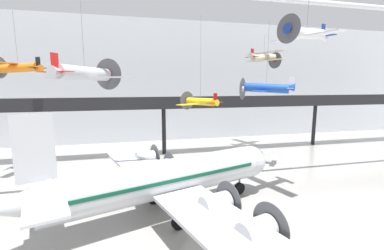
% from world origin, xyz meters
% --- Properties ---
extents(ground_plane, '(260.00, 260.00, 0.00)m').
position_xyz_m(ground_plane, '(0.00, 0.00, 0.00)').
color(ground_plane, '#9E9B96').
extents(hangar_back_wall, '(140.00, 3.00, 25.21)m').
position_xyz_m(hangar_back_wall, '(0.00, 36.14, 12.61)').
color(hangar_back_wall, silver).
rests_on(hangar_back_wall, ground).
extents(mezzanine_walkway, '(110.00, 3.20, 10.05)m').
position_xyz_m(mezzanine_walkway, '(0.00, 23.02, 8.39)').
color(mezzanine_walkway, black).
rests_on(mezzanine_walkway, ground).
extents(airliner_silver_main, '(24.83, 28.90, 10.03)m').
position_xyz_m(airliner_silver_main, '(-3.01, 2.23, 3.52)').
color(airliner_silver_main, silver).
rests_on(airliner_silver_main, ground).
extents(suspended_plane_yellow_lowwing, '(6.66, 6.00, 12.17)m').
position_xyz_m(suspended_plane_yellow_lowwing, '(3.52, 12.77, 9.76)').
color(suspended_plane_yellow_lowwing, yellow).
extents(suspended_plane_silver_racer, '(8.69, 7.93, 9.44)m').
position_xyz_m(suspended_plane_silver_racer, '(-9.59, 6.95, 13.04)').
color(suspended_plane_silver_racer, silver).
extents(suspended_plane_cream_biplane, '(7.28, 8.48, 5.94)m').
position_xyz_m(suspended_plane_cream_biplane, '(18.83, 24.53, 16.93)').
color(suspended_plane_cream_biplane, beige).
extents(suspended_plane_orange_highwing, '(6.76, 7.77, 8.15)m').
position_xyz_m(suspended_plane_orange_highwing, '(-19.07, 17.42, 14.13)').
color(suspended_plane_orange_highwing, orange).
extents(suspended_plane_white_twin, '(6.40, 7.53, 5.16)m').
position_xyz_m(suspended_plane_white_twin, '(11.90, 3.45, 16.98)').
color(suspended_plane_white_twin, silver).
extents(suspended_plane_blue_trainer, '(7.85, 8.18, 11.13)m').
position_xyz_m(suspended_plane_blue_trainer, '(13.78, 14.16, 11.47)').
color(suspended_plane_blue_trainer, '#1E4CAD').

